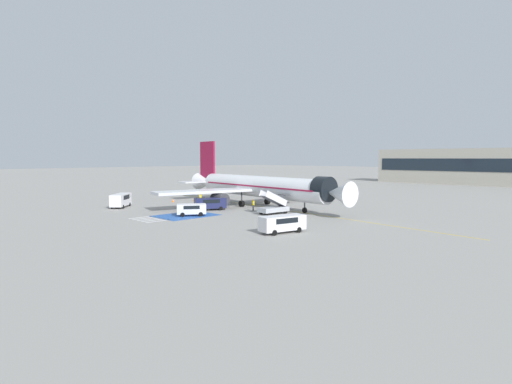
{
  "coord_description": "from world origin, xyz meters",
  "views": [
    {
      "loc": [
        50.22,
        -49.02,
        8.56
      ],
      "look_at": [
        2.7,
        -1.71,
        2.79
      ],
      "focal_mm": 28.0,
      "sensor_mm": 36.0,
      "label": 1
    }
  ],
  "objects": [
    {
      "name": "boarding_stairs_forward",
      "position": [
        9.2,
        -4.39,
        0.96
      ],
      "size": [
        2.68,
        5.4,
        3.74
      ],
      "rotation": [
        0.0,
        0.0,
        -0.1
      ],
      "color": "#ADB2BA",
      "rests_on": "ground_plane"
    },
    {
      "name": "service_van_2",
      "position": [
        2.03,
        -14.53,
        1.07
      ],
      "size": [
        3.9,
        4.55,
        1.75
      ],
      "rotation": [
        0.0,
        0.0,
        5.69
      ],
      "color": "silver",
      "rests_on": "ground_plane"
    },
    {
      "name": "airliner",
      "position": [
        0.45,
        0.94,
        3.49
      ],
      "size": [
        40.63,
        36.1,
        11.93
      ],
      "rotation": [
        0.0,
        0.0,
        -1.67
      ],
      "color": "silver",
      "rests_on": "ground_plane"
    },
    {
      "name": "apron_walkway_bar_1",
      "position": [
        -0.58,
        -20.77,
        0.0
      ],
      "size": [
        0.44,
        3.6,
        0.01
      ],
      "primitive_type": "cube",
      "color": "silver",
      "rests_on": "ground_plane"
    },
    {
      "name": "apron_leadline_yellow",
      "position": [
        1.22,
        0.86,
        0.0
      ],
      "size": [
        74.44,
        7.86,
        0.01
      ],
      "primitive_type": "cube",
      "rotation": [
        0.0,
        0.0,
        -1.67
      ],
      "color": "gold",
      "rests_on": "ground_plane"
    },
    {
      "name": "ground_crew_0",
      "position": [
        -8.11,
        -2.4,
        0.93
      ],
      "size": [
        0.33,
        0.47,
        1.63
      ],
      "rotation": [
        0.0,
        0.0,
        4.97
      ],
      "color": "black",
      "rests_on": "ground_plane"
    },
    {
      "name": "service_van_0",
      "position": [
        20.44,
        -15.12,
        1.2
      ],
      "size": [
        3.11,
        5.78,
        1.98
      ],
      "rotation": [
        0.0,
        0.0,
        6.05
      ],
      "color": "silver",
      "rests_on": "ground_plane"
    },
    {
      "name": "apron_stand_patch_blue",
      "position": [
        1.22,
        -14.97,
        0.0
      ],
      "size": [
        6.77,
        8.69,
        0.01
      ],
      "primitive_type": "cube",
      "color": "#2856A8",
      "rests_on": "ground_plane"
    },
    {
      "name": "traffic_cone_0",
      "position": [
        -7.1,
        -3.32,
        0.3
      ],
      "size": [
        0.54,
        0.54,
        0.6
      ],
      "color": "orange",
      "rests_on": "ground_plane"
    },
    {
      "name": "ground_plane",
      "position": [
        0.0,
        0.0,
        0.0
      ],
      "size": [
        600.0,
        600.0,
        0.0
      ],
      "primitive_type": "plane",
      "color": "gray"
    },
    {
      "name": "apron_walkway_bar_4",
      "position": [
        3.02,
        -20.77,
        0.0
      ],
      "size": [
        0.44,
        3.6,
        0.01
      ],
      "primitive_type": "cube",
      "color": "silver",
      "rests_on": "ground_plane"
    },
    {
      "name": "traffic_cone_1",
      "position": [
        -14.16,
        -2.17,
        0.32
      ],
      "size": [
        0.58,
        0.58,
        0.64
      ],
      "color": "orange",
      "rests_on": "ground_plane"
    },
    {
      "name": "traffic_cone_2",
      "position": [
        -15.6,
        -6.21,
        0.3
      ],
      "size": [
        0.54,
        0.54,
        0.6
      ],
      "color": "orange",
      "rests_on": "ground_plane"
    },
    {
      "name": "ground_crew_1",
      "position": [
        -10.39,
        -3.52,
        1.09
      ],
      "size": [
        0.46,
        0.47,
        1.87
      ],
      "rotation": [
        0.0,
        0.0,
        0.82
      ],
      "color": "#2D2D33",
      "rests_on": "ground_plane"
    },
    {
      "name": "apron_walkway_bar_0",
      "position": [
        -1.78,
        -20.77,
        0.0
      ],
      "size": [
        0.44,
        3.6,
        0.01
      ],
      "primitive_type": "cube",
      "color": "silver",
      "rests_on": "ground_plane"
    },
    {
      "name": "apron_walkway_bar_3",
      "position": [
        1.82,
        -20.77,
        0.0
      ],
      "size": [
        0.44,
        3.6,
        0.01
      ],
      "primitive_type": "cube",
      "color": "silver",
      "rests_on": "ground_plane"
    },
    {
      "name": "ground_crew_2",
      "position": [
        4.3,
        -3.95,
        1.08
      ],
      "size": [
        0.47,
        0.32,
        1.85
      ],
      "rotation": [
        0.0,
        0.0,
        2.91
      ],
      "color": "#2D2D33",
      "rests_on": "ground_plane"
    },
    {
      "name": "fuel_tanker",
      "position": [
        -8.18,
        24.37,
        1.71
      ],
      "size": [
        10.81,
        3.25,
        3.4
      ],
      "rotation": [
        0.0,
        0.0,
        -1.5
      ],
      "color": "#38383D",
      "rests_on": "ground_plane"
    },
    {
      "name": "terminal_building",
      "position": [
        15.25,
        90.39,
        5.75
      ],
      "size": [
        72.4,
        12.1,
        11.49
      ],
      "color": "#B2AD9E",
      "rests_on": "ground_plane"
    },
    {
      "name": "service_van_1",
      "position": [
        -14.9,
        -17.22,
        1.39
      ],
      "size": [
        5.36,
        5.38,
        2.34
      ],
      "rotation": [
        0.0,
        0.0,
        3.92
      ],
      "color": "silver",
      "rests_on": "ground_plane"
    },
    {
      "name": "apron_walkway_bar_2",
      "position": [
        0.62,
        -20.77,
        0.0
      ],
      "size": [
        0.44,
        3.6,
        0.01
      ],
      "primitive_type": "cube",
      "color": "silver",
      "rests_on": "ground_plane"
    },
    {
      "name": "service_van_3",
      "position": [
        -1.09,
        -8.53,
        1.21
      ],
      "size": [
        3.98,
        5.39,
        2.0
      ],
      "rotation": [
        0.0,
        0.0,
        2.68
      ],
      "color": "#1E234C",
      "rests_on": "ground_plane"
    }
  ]
}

